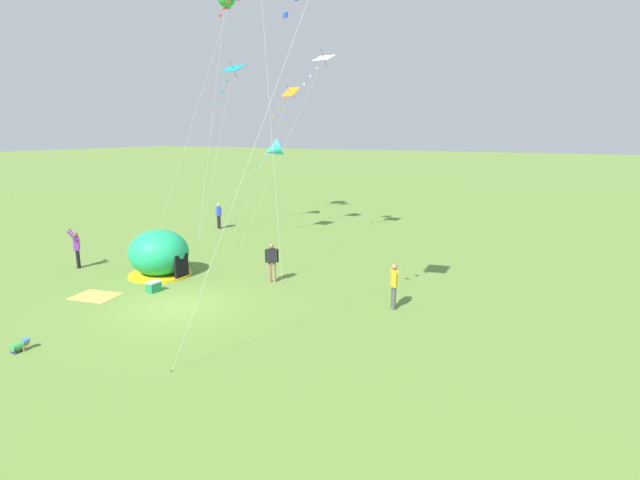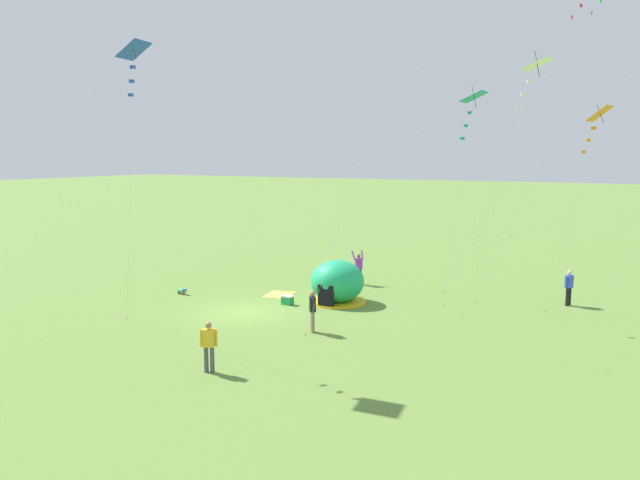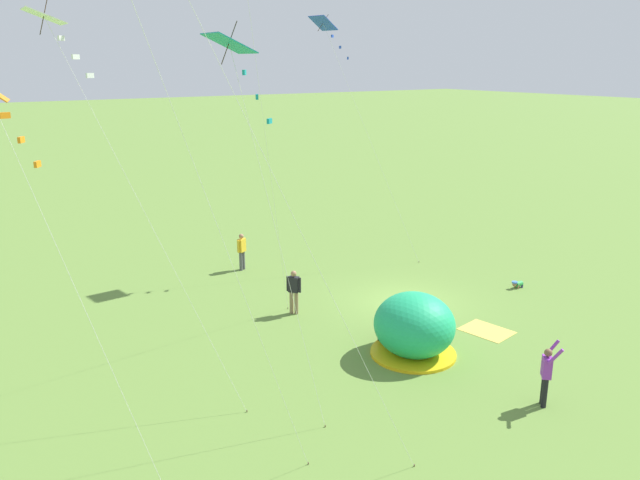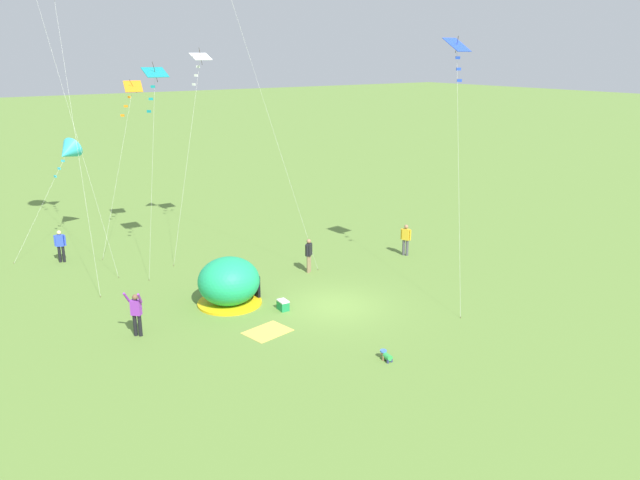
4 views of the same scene
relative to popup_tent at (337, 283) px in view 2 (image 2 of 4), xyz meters
name	(u,v)px [view 2 (image 2 of 4)]	position (x,y,z in m)	size (l,w,h in m)	color
ground_plane	(247,312)	(3.66, -2.85, -1.00)	(300.00, 300.00, 0.00)	olive
popup_tent	(337,283)	(0.00, 0.00, 0.00)	(2.81, 2.81, 2.10)	#1EAD6B
picnic_blanket	(279,295)	(-0.08, -3.44, -0.99)	(1.70, 1.30, 0.01)	gold
cooler_box	(287,300)	(1.56, -1.92, -0.78)	(0.40, 0.55, 0.44)	#1E8C4C
toddler_crawling	(182,291)	(2.25, -7.90, -0.82)	(0.27, 0.55, 0.32)	green
person_far_back	(209,344)	(10.90, 0.74, -0.03)	(0.39, 0.53, 1.72)	#4C4C51
person_near_tent	(313,309)	(5.12, 1.46, -0.03)	(0.49, 0.42, 1.72)	#8C7251
person_flying_kite	(359,267)	(-4.41, -0.91, 0.00)	(0.71, 0.70, 1.89)	black
person_center_field	(569,286)	(-4.72, 10.07, -0.03)	(0.54, 0.38, 1.72)	black
kite_white	(534,73)	(3.34, 9.42, 9.05)	(4.14, 3.87, 10.81)	silver
kite_blue	(133,59)	(9.82, -3.22, 9.59)	(3.31, 4.27, 11.24)	silver
kite_teal	(472,103)	(-0.38, 6.28, 8.39)	(2.19, 2.08, 10.15)	silver
kite_orange	(597,121)	(0.10, 11.29, 7.50)	(3.66, 2.60, 9.17)	silver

